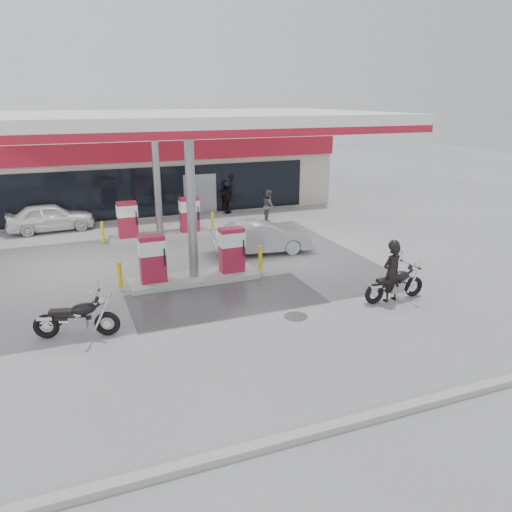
{
  "coord_description": "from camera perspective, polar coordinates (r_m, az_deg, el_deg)",
  "views": [
    {
      "loc": [
        -4.02,
        -14.02,
        6.15
      ],
      "look_at": [
        1.68,
        0.37,
        1.2
      ],
      "focal_mm": 35.0,
      "sensor_mm": 36.0,
      "label": 1
    }
  ],
  "objects": [
    {
      "name": "pump_island_near",
      "position": [
        17.39,
        -7.15,
        -0.64
      ],
      "size": [
        5.14,
        1.3,
        1.78
      ],
      "color": "#9E9E99",
      "rests_on": "ground"
    },
    {
      "name": "kerb",
      "position": [
        10.12,
        6.94,
        -19.31
      ],
      "size": [
        28.0,
        0.25,
        0.15
      ],
      "primitive_type": "cube",
      "color": "gray",
      "rests_on": "ground"
    },
    {
      "name": "main_motorcycle",
      "position": [
        16.33,
        15.66,
        -3.19
      ],
      "size": [
        2.2,
        0.84,
        1.13
      ],
      "rotation": [
        0.0,
        0.0,
        0.04
      ],
      "color": "black",
      "rests_on": "ground"
    },
    {
      "name": "biker_walking",
      "position": [
        27.6,
        -3.35,
        6.6
      ],
      "size": [
        1.03,
        0.92,
        1.67
      ],
      "primitive_type": "imported",
      "rotation": [
        0.0,
        0.0,
        0.65
      ],
      "color": "black",
      "rests_on": "ground"
    },
    {
      "name": "ground",
      "position": [
        15.83,
        -5.19,
        -5.2
      ],
      "size": [
        90.0,
        90.0,
        0.0
      ],
      "primitive_type": "plane",
      "color": "gray",
      "rests_on": "ground"
    },
    {
      "name": "drain_cover",
      "position": [
        14.78,
        4.57,
        -6.89
      ],
      "size": [
        0.7,
        0.7,
        0.01
      ],
      "primitive_type": "cylinder",
      "color": "#38383A",
      "rests_on": "ground"
    },
    {
      "name": "parked_motorcycle",
      "position": [
        14.18,
        -19.69,
        -6.78
      ],
      "size": [
        2.23,
        1.05,
        1.17
      ],
      "rotation": [
        0.0,
        0.0,
        -0.27
      ],
      "color": "black",
      "rests_on": "ground"
    },
    {
      "name": "biker_main",
      "position": [
        16.06,
        15.25,
        -1.85
      ],
      "size": [
        0.76,
        0.57,
        1.87
      ],
      "primitive_type": "imported",
      "rotation": [
        0.0,
        0.0,
        3.34
      ],
      "color": "black",
      "rests_on": "ground"
    },
    {
      "name": "canopy",
      "position": [
        19.46,
        -10.01,
        14.89
      ],
      "size": [
        16.0,
        10.02,
        5.51
      ],
      "color": "silver",
      "rests_on": "ground"
    },
    {
      "name": "sedan_white",
      "position": [
        25.81,
        -22.43,
        4.14
      ],
      "size": [
        4.06,
        1.84,
        1.35
      ],
      "primitive_type": "imported",
      "rotation": [
        0.0,
        0.0,
        1.63
      ],
      "color": "white",
      "rests_on": "ground"
    },
    {
      "name": "hatchback_silver",
      "position": [
        20.44,
        0.65,
        2.15
      ],
      "size": [
        4.13,
        1.85,
        1.31
      ],
      "primitive_type": "imported",
      "rotation": [
        0.0,
        0.0,
        1.45
      ],
      "color": "#A4A7AC",
      "rests_on": "ground"
    },
    {
      "name": "pump_island_far",
      "position": [
        23.03,
        -10.97,
        3.75
      ],
      "size": [
        5.14,
        1.3,
        1.78
      ],
      "color": "#9E9E99",
      "rests_on": "ground"
    },
    {
      "name": "store_building",
      "position": [
        30.51,
        -14.03,
        9.41
      ],
      "size": [
        22.0,
        8.22,
        4.0
      ],
      "color": "beige",
      "rests_on": "ground"
    },
    {
      "name": "attendant",
      "position": [
        25.59,
        1.49,
        5.73
      ],
      "size": [
        0.83,
        0.95,
        1.66
      ],
      "primitive_type": "imported",
      "rotation": [
        0.0,
        0.0,
        1.29
      ],
      "color": "#505054",
      "rests_on": "ground"
    },
    {
      "name": "wet_patch",
      "position": [
        15.96,
        -3.47,
        -4.95
      ],
      "size": [
        6.0,
        3.0,
        0.0
      ],
      "primitive_type": "cube",
      "color": "#4C4C4F",
      "rests_on": "ground"
    }
  ]
}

